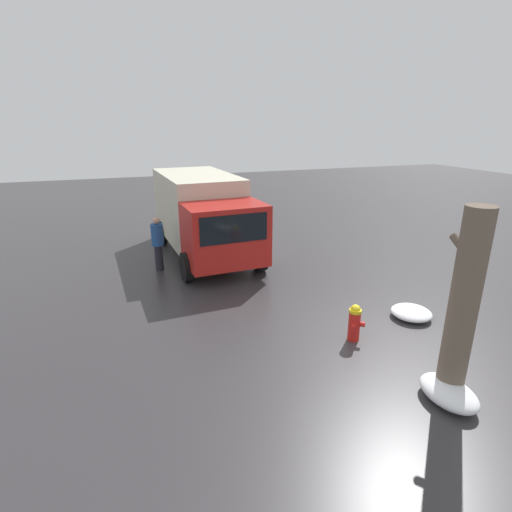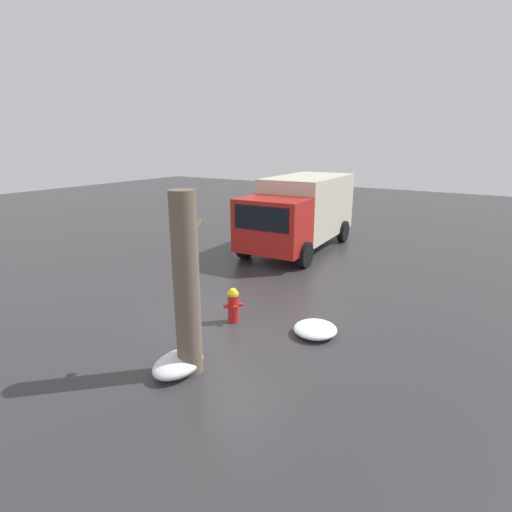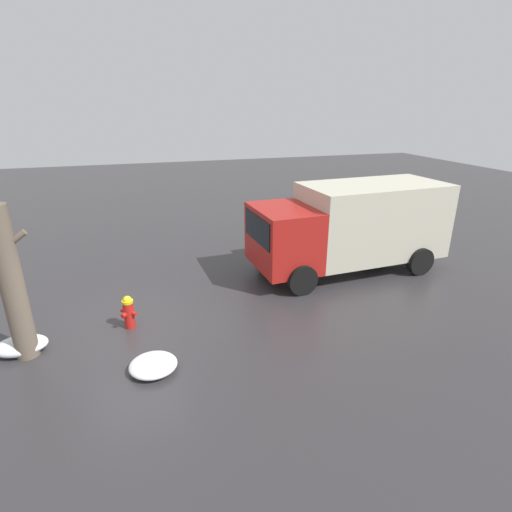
{
  "view_description": "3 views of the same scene",
  "coord_description": "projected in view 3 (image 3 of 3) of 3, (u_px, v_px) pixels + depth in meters",
  "views": [
    {
      "loc": [
        -6.64,
        4.69,
        4.63
      ],
      "look_at": [
        3.64,
        0.99,
        0.93
      ],
      "focal_mm": 28.0,
      "sensor_mm": 36.0,
      "label": 1
    },
    {
      "loc": [
        -7.15,
        -5.19,
        4.19
      ],
      "look_at": [
        2.77,
        1.12,
        0.8
      ],
      "focal_mm": 28.0,
      "sensor_mm": 36.0,
      "label": 2
    },
    {
      "loc": [
        0.41,
        -9.2,
        5.22
      ],
      "look_at": [
        3.71,
        1.38,
        0.97
      ],
      "focal_mm": 28.0,
      "sensor_mm": 36.0,
      "label": 3
    }
  ],
  "objects": [
    {
      "name": "ground_plane",
      "position": [
        131.0,
        327.0,
        9.95
      ],
      "size": [
        60.0,
        60.0,
        0.0
      ],
      "primitive_type": "plane",
      "color": "#333033"
    },
    {
      "name": "fire_hydrant",
      "position": [
        129.0,
        311.0,
        9.79
      ],
      "size": [
        0.4,
        0.39,
        0.86
      ],
      "rotation": [
        0.0,
        0.0,
        3.99
      ],
      "color": "red",
      "rests_on": "ground_plane"
    },
    {
      "name": "tree_trunk",
      "position": [
        12.0,
        285.0,
        8.23
      ],
      "size": [
        0.72,
        0.47,
        3.41
      ],
      "color": "#6B5B4C",
      "rests_on": "ground_plane"
    },
    {
      "name": "delivery_truck",
      "position": [
        352.0,
        224.0,
        12.94
      ],
      "size": [
        6.44,
        2.93,
        2.82
      ],
      "rotation": [
        0.0,
        0.0,
        1.62
      ],
      "color": "red",
      "rests_on": "ground_plane"
    },
    {
      "name": "pedestrian",
      "position": [
        298.0,
        229.0,
        14.39
      ],
      "size": [
        0.39,
        0.39,
        1.77
      ],
      "rotation": [
        0.0,
        0.0,
        0.5
      ],
      "color": "#23232D",
      "rests_on": "ground_plane"
    },
    {
      "name": "snow_pile_by_hydrant",
      "position": [
        153.0,
        365.0,
        8.29
      ],
      "size": [
        0.99,
        0.97,
        0.26
      ],
      "color": "white",
      "rests_on": "ground_plane"
    },
    {
      "name": "snow_pile_curbside",
      "position": [
        21.0,
        346.0,
        8.88
      ],
      "size": [
        1.11,
        0.78,
        0.35
      ],
      "color": "white",
      "rests_on": "ground_plane"
    }
  ]
}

